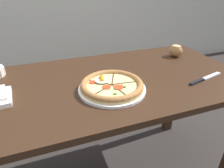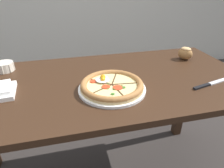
{
  "view_description": "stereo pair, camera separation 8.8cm",
  "coord_description": "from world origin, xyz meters",
  "px_view_note": "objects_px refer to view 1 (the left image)",
  "views": [
    {
      "loc": [
        -0.22,
        -0.83,
        1.2
      ],
      "look_at": [
        0.05,
        -0.1,
        0.78
      ],
      "focal_mm": 32.0,
      "sensor_mm": 36.0,
      "label": 1
    },
    {
      "loc": [
        -0.14,
        -0.86,
        1.2
      ],
      "look_at": [
        0.05,
        -0.1,
        0.78
      ],
      "focal_mm": 32.0,
      "sensor_mm": 36.0,
      "label": 2
    }
  ],
  "objects_px": {
    "dining_table": "(97,100)",
    "bread_piece_near": "(176,50)",
    "pizza": "(112,86)",
    "knife_main": "(205,78)"
  },
  "relations": [
    {
      "from": "pizza",
      "to": "bread_piece_near",
      "type": "relative_size",
      "value": 2.86
    },
    {
      "from": "dining_table",
      "to": "bread_piece_near",
      "type": "xyz_separation_m",
      "value": [
        0.57,
        0.16,
        0.15
      ]
    },
    {
      "from": "pizza",
      "to": "knife_main",
      "type": "relative_size",
      "value": 1.29
    },
    {
      "from": "pizza",
      "to": "bread_piece_near",
      "type": "distance_m",
      "value": 0.58
    },
    {
      "from": "knife_main",
      "to": "dining_table",
      "type": "bearing_deg",
      "value": 148.9
    },
    {
      "from": "dining_table",
      "to": "knife_main",
      "type": "height_order",
      "value": "knife_main"
    },
    {
      "from": "dining_table",
      "to": "bread_piece_near",
      "type": "distance_m",
      "value": 0.61
    },
    {
      "from": "bread_piece_near",
      "to": "pizza",
      "type": "bearing_deg",
      "value": -153.55
    },
    {
      "from": "dining_table",
      "to": "knife_main",
      "type": "relative_size",
      "value": 6.54
    },
    {
      "from": "knife_main",
      "to": "pizza",
      "type": "bearing_deg",
      "value": 159.09
    }
  ]
}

